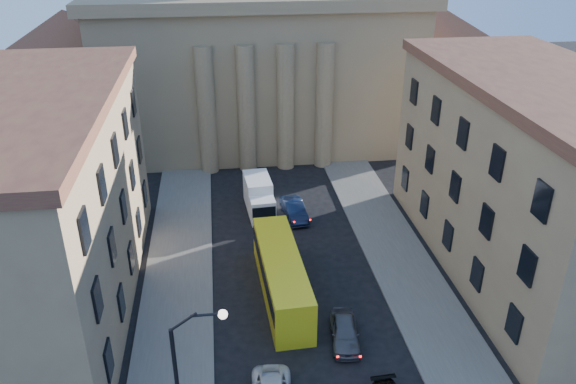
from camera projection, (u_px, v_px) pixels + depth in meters
name	position (u px, v px, depth m)	size (l,w,h in m)	color
sidewalk_left	(175.00, 325.00, 36.80)	(5.00, 60.00, 0.15)	#5A5753
sidewalk_right	(424.00, 304.00, 38.78)	(5.00, 60.00, 0.15)	#5A5753
church	(255.00, 32.00, 65.79)	(68.02, 28.76, 36.60)	#837350
building_left	(34.00, 206.00, 36.09)	(11.60, 26.60, 14.70)	tan
building_right	(530.00, 177.00, 40.05)	(11.60, 26.60, 14.70)	tan
street_lamp	(188.00, 375.00, 25.78)	(2.62, 0.44, 8.83)	black
car_right_far	(345.00, 332.00, 35.26)	(1.72, 4.27, 1.45)	#4E4E53
car_right_distant	(294.00, 210.00, 49.70)	(1.62, 4.65, 1.53)	#0E1933
city_bus	(281.00, 274.00, 39.14)	(3.10, 11.51, 3.22)	yellow
box_truck	(259.00, 197.00, 50.40)	(2.54, 5.68, 3.05)	white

